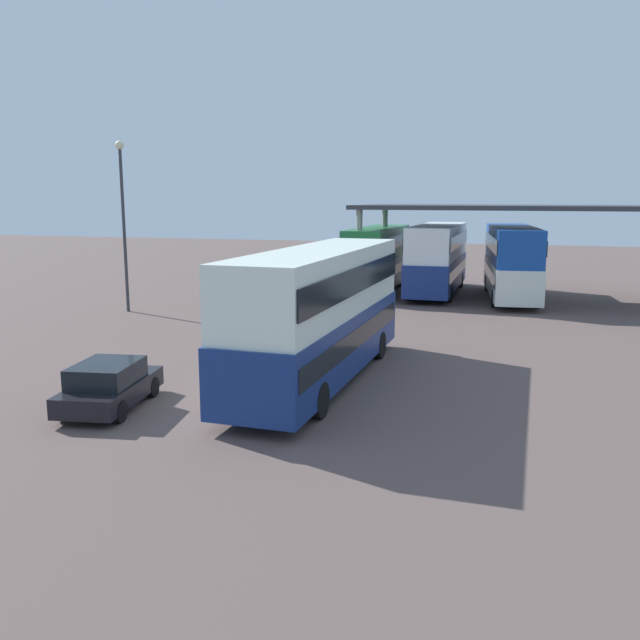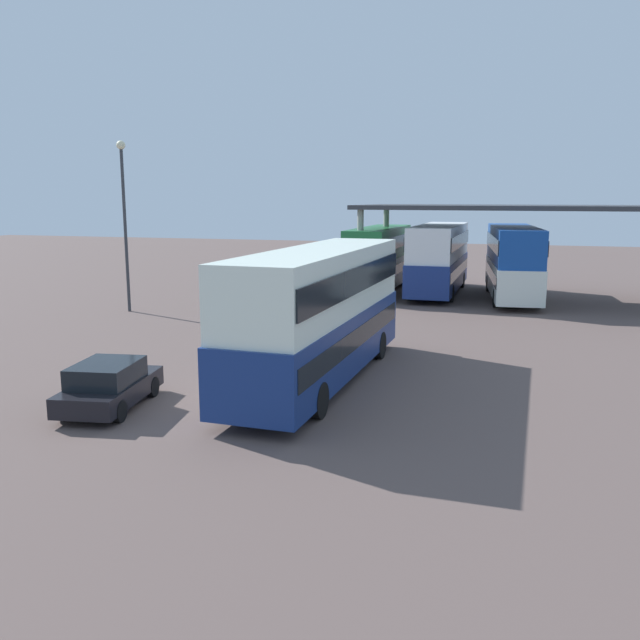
# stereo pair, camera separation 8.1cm
# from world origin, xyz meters

# --- Properties ---
(ground_plane) EXTENTS (140.00, 140.00, 0.00)m
(ground_plane) POSITION_xyz_m (0.00, 0.00, 0.00)
(ground_plane) COLOR brown
(double_decker_main) EXTENTS (2.91, 11.52, 4.27)m
(double_decker_main) POSITION_xyz_m (1.33, 2.80, 2.34)
(double_decker_main) COLOR navy
(double_decker_main) RESTS_ON ground_plane
(parked_hatchback) EXTENTS (2.25, 3.96, 1.35)m
(parked_hatchback) POSITION_xyz_m (-3.54, -1.64, 0.67)
(parked_hatchback) COLOR black
(parked_hatchback) RESTS_ON ground_plane
(double_decker_near_canopy) EXTENTS (2.50, 10.14, 4.00)m
(double_decker_near_canopy) POSITION_xyz_m (-1.05, 23.90, 2.20)
(double_decker_near_canopy) COLOR silver
(double_decker_near_canopy) RESTS_ON ground_plane
(double_decker_mid_row) EXTENTS (2.74, 10.55, 4.21)m
(double_decker_mid_row) POSITION_xyz_m (2.70, 23.86, 2.31)
(double_decker_mid_row) COLOR navy
(double_decker_mid_row) RESTS_ON ground_plane
(double_decker_far_right) EXTENTS (3.45, 10.51, 4.21)m
(double_decker_far_right) POSITION_xyz_m (7.08, 22.68, 2.31)
(double_decker_far_right) COLOR silver
(double_decker_far_right) RESTS_ON ground_plane
(depot_canopy) EXTENTS (19.93, 8.25, 5.43)m
(depot_canopy) POSITION_xyz_m (7.95, 22.12, 5.10)
(depot_canopy) COLOR #33353A
(depot_canopy) RESTS_ON ground_plane
(lamppost_tall) EXTENTS (0.44, 0.44, 8.65)m
(lamppost_tall) POSITION_xyz_m (-12.00, 12.71, 5.37)
(lamppost_tall) COLOR #33353A
(lamppost_tall) RESTS_ON ground_plane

